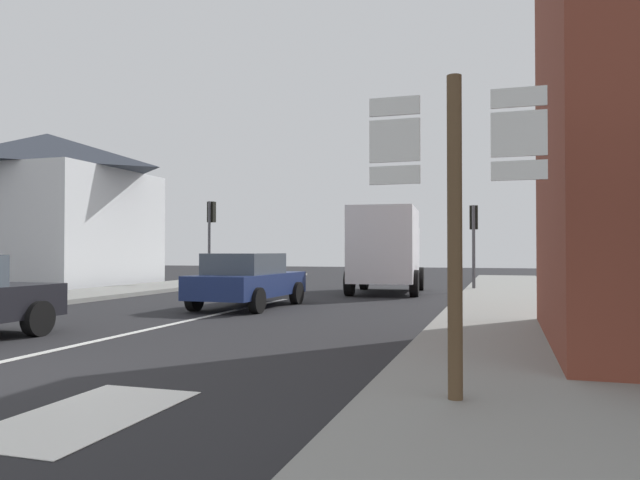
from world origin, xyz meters
TOP-DOWN VIEW (x-y plane):
  - ground_plane at (0.00, 10.00)m, footprint 80.00×80.00m
  - sidewalk_right at (6.80, 8.00)m, footprint 3.09×44.00m
  - sidewalk_left at (-6.80, 8.00)m, footprint 3.09×44.00m
  - lane_centre_stripe at (0.00, 6.00)m, footprint 0.16×12.00m
  - lane_turn_arrow at (2.89, -1.00)m, footprint 1.20×2.20m
  - clapboard_house_left at (-12.83, 16.00)m, footprint 8.17×8.21m
  - sedan_far at (-0.01, 9.11)m, footprint 2.06×4.25m
  - delivery_truck at (2.55, 15.63)m, footprint 2.81×5.15m
  - route_sign_post at (6.18, 0.08)m, footprint 1.66×0.14m
  - traffic_light_far_left at (-5.55, 17.59)m, footprint 0.30×0.49m
  - traffic_light_far_right at (5.55, 17.43)m, footprint 0.30×0.49m

SIDE VIEW (x-z plane):
  - ground_plane at x=0.00m, z-range 0.00..0.00m
  - lane_centre_stripe at x=0.00m, z-range 0.00..0.01m
  - lane_turn_arrow at x=2.89m, z-range 0.00..0.01m
  - sidewalk_right at x=6.80m, z-range 0.00..0.14m
  - sidewalk_left at x=-6.80m, z-range 0.00..0.14m
  - sedan_far at x=-0.01m, z-range 0.03..1.50m
  - delivery_truck at x=2.55m, z-range 0.13..3.18m
  - route_sign_post at x=6.18m, z-range 0.31..3.51m
  - traffic_light_far_right at x=5.55m, z-range 0.78..4.03m
  - traffic_light_far_left at x=-5.55m, z-range 0.89..4.57m
  - clapboard_house_left at x=-12.83m, z-range 0.03..6.81m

